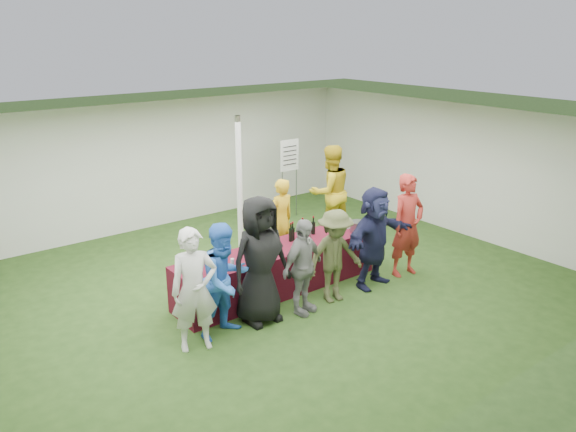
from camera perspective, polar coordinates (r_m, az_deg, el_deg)
ground at (r=9.40m, az=-3.29°, el=-7.54°), size 60.00×60.00×0.00m
tent at (r=10.11m, az=-4.94°, el=2.53°), size 10.00×10.00×10.00m
serving_table at (r=9.25m, az=-0.99°, el=-5.39°), size 3.60×0.80×0.75m
wine_bottles at (r=9.49m, az=1.22°, el=-1.54°), size 0.59×0.15×0.32m
wine_glasses at (r=8.40m, az=-4.78°, el=-4.40°), size 1.11×0.11×0.16m
water_bottle at (r=9.14m, az=-1.22°, el=-2.45°), size 0.07×0.07×0.23m
bar_towel at (r=10.11m, az=6.12°, el=-1.00°), size 0.25×0.18×0.03m
dump_bucket at (r=9.88m, az=7.10°, el=-1.04°), size 0.27×0.27×0.18m
wine_list_sign at (r=12.56m, az=0.15°, el=5.59°), size 0.50×0.03×1.80m
staff_pourer at (r=10.29m, az=-0.75°, el=-0.43°), size 0.60×0.41×1.57m
staff_back at (r=11.48m, az=4.27°, el=2.48°), size 1.03×0.85×1.92m
customer_0 at (r=7.54m, az=-9.51°, el=-7.42°), size 0.72×0.58×1.71m
customer_1 at (r=7.83m, az=-6.41°, el=-6.49°), size 0.89×0.75×1.65m
customer_2 at (r=8.10m, az=-2.86°, el=-4.51°), size 0.94×0.62×1.92m
customer_3 at (r=8.39m, az=1.50°, el=-5.21°), size 0.94×0.57×1.50m
customer_4 at (r=8.78m, az=4.77°, el=-4.10°), size 1.05×0.69×1.51m
customer_5 at (r=9.35m, az=8.75°, el=-2.16°), size 1.64×0.70×1.71m
customer_6 at (r=9.88m, az=12.02°, el=-0.93°), size 0.70×0.49×1.81m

